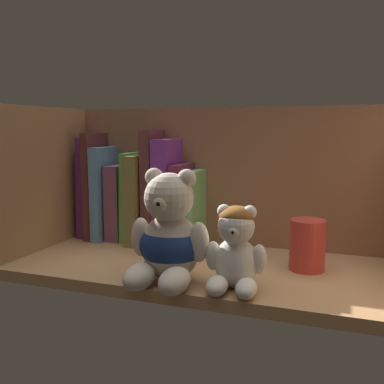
# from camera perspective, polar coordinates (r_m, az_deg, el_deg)

# --- Properties ---
(shelf_board) EXTENTS (0.67, 0.30, 0.02)m
(shelf_board) POSITION_cam_1_polar(r_m,az_deg,el_deg) (0.79, 1.85, -10.09)
(shelf_board) COLOR tan
(shelf_board) RESTS_ON ground
(shelf_back_panel) EXTENTS (0.70, 0.01, 0.30)m
(shelf_back_panel) POSITION_cam_1_polar(r_m,az_deg,el_deg) (0.90, 4.90, 1.38)
(shelf_back_panel) COLOR #906247
(shelf_back_panel) RESTS_ON ground
(shelf_side_panel_left) EXTENTS (0.02, 0.32, 0.30)m
(shelf_side_panel_left) POSITION_cam_1_polar(r_m,az_deg,el_deg) (0.92, -18.92, 1.10)
(shelf_side_panel_left) COLOR tan
(shelf_side_panel_left) RESTS_ON ground
(book_0) EXTENTS (0.03, 0.09, 0.22)m
(book_0) POSITION_cam_1_polar(r_m,az_deg,el_deg) (1.00, -13.04, 0.68)
(book_0) COLOR #5C2775
(book_0) RESTS_ON shelf_board
(book_1) EXTENTS (0.02, 0.12, 0.23)m
(book_1) POSITION_cam_1_polar(r_m,az_deg,el_deg) (0.99, -11.93, 0.88)
(book_1) COLOR brown
(book_1) RESTS_ON shelf_board
(book_2) EXTENTS (0.02, 0.13, 0.20)m
(book_2) POSITION_cam_1_polar(r_m,az_deg,el_deg) (0.98, -10.77, -0.02)
(book_2) COLOR #5E92C3
(book_2) RESTS_ON shelf_board
(book_3) EXTENTS (0.03, 0.10, 0.16)m
(book_3) POSITION_cam_1_polar(r_m,az_deg,el_deg) (0.97, -9.16, -1.24)
(book_3) COLOR #864B68
(book_3) RESTS_ON shelf_board
(book_4) EXTENTS (0.02, 0.10, 0.19)m
(book_4) POSITION_cam_1_polar(r_m,az_deg,el_deg) (0.95, -7.63, -0.54)
(book_4) COLOR #57CF54
(book_4) RESTS_ON shelf_board
(book_5) EXTENTS (0.02, 0.15, 0.18)m
(book_5) POSITION_cam_1_polar(r_m,az_deg,el_deg) (0.94, -6.25, -0.73)
(book_5) COLOR olive
(book_5) RESTS_ON shelf_board
(book_6) EXTENTS (0.03, 0.11, 0.24)m
(book_6) POSITION_cam_1_polar(r_m,az_deg,el_deg) (0.93, -4.68, 0.72)
(book_6) COLOR brown
(book_6) RESTS_ON shelf_board
(book_7) EXTENTS (0.04, 0.12, 0.22)m
(book_7) POSITION_cam_1_polar(r_m,az_deg,el_deg) (0.91, -2.76, 0.09)
(book_7) COLOR purple
(book_7) RESTS_ON shelf_board
(book_8) EXTENTS (0.02, 0.13, 0.17)m
(book_8) POSITION_cam_1_polar(r_m,az_deg,el_deg) (0.91, -0.84, -1.57)
(book_8) COLOR #6A2848
(book_8) RESTS_ON shelf_board
(book_9) EXTENTS (0.02, 0.13, 0.16)m
(book_9) POSITION_cam_1_polar(r_m,az_deg,el_deg) (0.90, 0.72, -2.06)
(book_9) COLOR #75C174
(book_9) RESTS_ON shelf_board
(teddy_bear_larger) EXTENTS (0.13, 0.13, 0.18)m
(teddy_bear_larger) POSITION_cam_1_polar(r_m,az_deg,el_deg) (0.68, -3.03, -6.04)
(teddy_bear_larger) COLOR beige
(teddy_bear_larger) RESTS_ON shelf_board
(teddy_bear_smaller) EXTENTS (0.09, 0.10, 0.13)m
(teddy_bear_smaller) POSITION_cam_1_polar(r_m,az_deg,el_deg) (0.66, 5.71, -7.52)
(teddy_bear_smaller) COLOR white
(teddy_bear_smaller) RESTS_ON shelf_board
(pillar_candle) EXTENTS (0.06, 0.06, 0.09)m
(pillar_candle) POSITION_cam_1_polar(r_m,az_deg,el_deg) (0.77, 14.82, -6.70)
(pillar_candle) COLOR #C63833
(pillar_candle) RESTS_ON shelf_board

